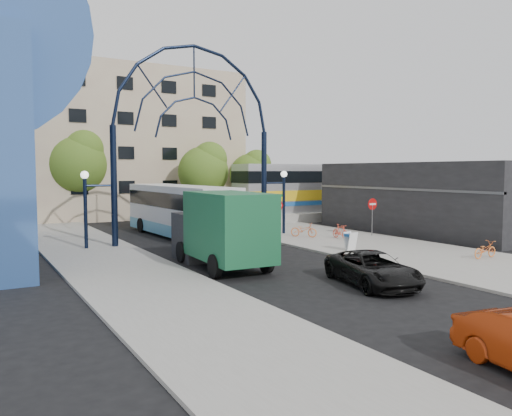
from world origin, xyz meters
TOP-DOWN VIEW (x-y plane):
  - ground at (0.00, 0.00)m, footprint 120.00×120.00m
  - sidewalk_east at (8.00, 4.00)m, footprint 8.00×56.00m
  - plaza_west at (-6.50, 6.00)m, footprint 5.00×50.00m
  - gateway_arch at (0.00, 14.00)m, footprint 13.64×0.44m
  - stop_sign at (4.80, 12.00)m, footprint 0.80×0.07m
  - do_not_enter_sign at (11.00, 10.00)m, footprint 0.76×0.07m
  - street_name_sign at (5.20, 12.60)m, footprint 0.70×0.70m
  - sandwich_board at (5.60, 5.98)m, footprint 0.55×0.61m
  - commercial_block_east at (16.00, 10.00)m, footprint 6.00×16.00m
  - apartment_block at (2.00, 34.97)m, footprint 20.00×12.10m
  - train_platform at (20.00, 22.00)m, footprint 32.00×5.00m
  - train_car at (20.00, 22.00)m, footprint 25.10×3.05m
  - tree_north_a at (6.12, 25.93)m, footprint 4.48×4.48m
  - tree_north_b at (-3.88, 29.93)m, footprint 5.12×5.12m
  - tree_north_c at (12.12, 27.93)m, footprint 4.16×4.16m
  - city_bus at (0.03, 16.62)m, footprint 3.32×12.64m
  - green_truck at (-2.28, 5.88)m, footprint 2.94×7.00m
  - black_suv at (1.11, -0.44)m, footprint 3.19×5.07m
  - bike_near_a at (6.64, 11.71)m, footprint 1.53×1.78m
  - bike_near_b at (8.16, 9.86)m, footprint 0.46×1.53m
  - bike_far_a at (9.71, 0.74)m, footprint 1.61×0.58m

SIDE VIEW (x-z plane):
  - ground at x=0.00m, z-range 0.00..0.00m
  - sidewalk_east at x=8.00m, z-range 0.00..0.12m
  - plaza_west at x=-6.50m, z-range 0.00..0.12m
  - train_platform at x=20.00m, z-range 0.00..0.80m
  - bike_far_a at x=9.71m, z-range 0.12..0.96m
  - bike_near_b at x=8.16m, z-range 0.12..1.03m
  - bike_near_a at x=6.64m, z-range 0.12..1.04m
  - black_suv at x=1.11m, z-range 0.00..1.31m
  - sandwich_board at x=5.60m, z-range 0.25..1.24m
  - green_truck at x=-2.28m, z-range 0.00..3.47m
  - city_bus at x=0.03m, z-range 0.08..3.52m
  - do_not_enter_sign at x=11.00m, z-range 0.74..3.22m
  - stop_sign at x=4.80m, z-range 0.74..3.24m
  - street_name_sign at x=5.20m, z-range 0.73..3.53m
  - commercial_block_east at x=16.00m, z-range 0.00..5.00m
  - train_car at x=20.00m, z-range 0.80..5.00m
  - tree_north_c at x=12.12m, z-range 1.03..7.53m
  - tree_north_a at x=6.12m, z-range 1.11..8.11m
  - tree_north_b at x=-3.88m, z-range 1.27..9.27m
  - apartment_block at x=2.00m, z-range 0.00..14.00m
  - gateway_arch at x=0.00m, z-range 2.51..14.61m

